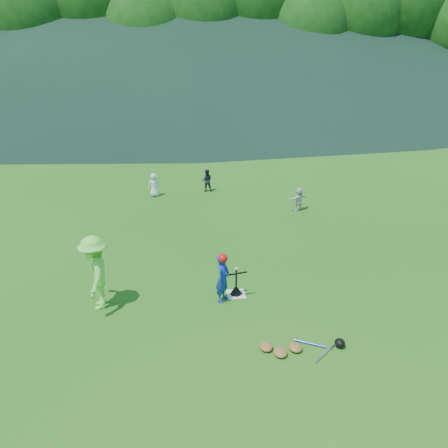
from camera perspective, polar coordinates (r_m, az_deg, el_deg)
name	(u,v)px	position (r m, az deg, el deg)	size (l,w,h in m)	color
ground	(236,294)	(11.22, 1.58, -9.17)	(120.00, 120.00, 0.00)	#1F5613
home_plate	(236,294)	(11.22, 1.58, -9.13)	(0.45, 0.45, 0.02)	silver
baseball	(236,269)	(10.85, 1.62, -5.86)	(0.08, 0.08, 0.08)	white
batter_child	(223,278)	(10.67, -0.16, -7.07)	(0.46, 0.30, 1.25)	#162D98
adult_coach	(95,273)	(10.72, -16.44, -6.15)	(1.19, 0.68, 1.84)	#6AE443
fielder_a	(154,185)	(18.22, -9.14, 5.04)	(0.47, 0.31, 0.96)	silver
fielder_b	(207,180)	(18.66, -2.27, 5.72)	(0.46, 0.36, 0.95)	black
fielder_d	(299,199)	(16.67, 9.73, 3.22)	(0.84, 0.27, 0.91)	silver
batting_tee	(236,290)	(11.15, 1.59, -8.61)	(0.30, 0.30, 0.68)	black
batter_gear	(224,259)	(10.44, -0.03, -4.65)	(0.73, 0.26, 0.61)	#BB100C
equipment_pile	(296,347)	(9.52, 9.34, -15.63)	(1.80, 0.78, 0.19)	olive
outfield_fence	(187,109)	(37.81, -4.89, 14.70)	(70.07, 0.08, 1.33)	gray
tree_line	(183,14)	(43.34, -5.33, 25.66)	(70.04, 11.40, 14.82)	#382314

